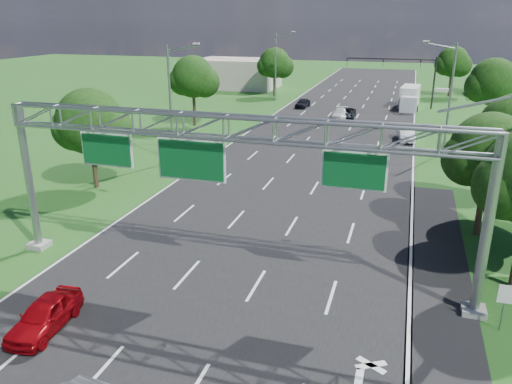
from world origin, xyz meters
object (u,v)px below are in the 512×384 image
at_px(traffic_signal, 408,70).
at_px(sign_gantry, 228,141).
at_px(box_truck, 409,98).
at_px(regulatory_sign, 505,298).
at_px(red_coupe, 45,315).

bearing_deg(traffic_signal, sign_gantry, -97.68).
bearing_deg(sign_gantry, box_truck, 81.70).
height_order(regulatory_sign, red_coupe, regulatory_sign).
height_order(regulatory_sign, box_truck, box_truck).
bearing_deg(sign_gantry, regulatory_sign, -4.83).
height_order(sign_gantry, traffic_signal, sign_gantry).
distance_m(sign_gantry, red_coupe, 10.60).
distance_m(sign_gantry, traffic_signal, 53.51).
xyz_separation_m(regulatory_sign, box_truck, (-4.40, 53.56, -0.09)).
distance_m(traffic_signal, red_coupe, 60.91).
xyz_separation_m(sign_gantry, red_coupe, (-5.77, -6.35, -6.23)).
height_order(traffic_signal, box_truck, traffic_signal).
bearing_deg(box_truck, red_coupe, -97.05).
xyz_separation_m(traffic_signal, box_truck, (0.52, -0.46, -3.75)).
xyz_separation_m(traffic_signal, red_coupe, (-12.92, -59.36, -4.51)).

